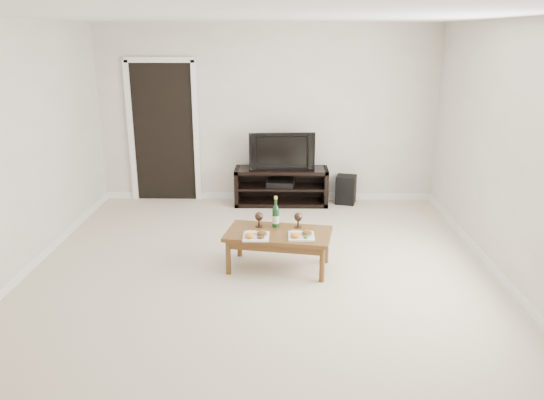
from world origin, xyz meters
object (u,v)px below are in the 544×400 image
(media_console, at_px, (281,186))
(television, at_px, (282,150))
(subwoofer, at_px, (346,189))
(coffee_table, at_px, (279,250))

(media_console, relative_size, television, 1.44)
(subwoofer, relative_size, coffee_table, 0.38)
(media_console, relative_size, coffee_table, 1.23)
(coffee_table, bearing_deg, television, 89.36)
(subwoofer, bearing_deg, coffee_table, -98.35)
(television, distance_m, coffee_table, 2.36)
(media_console, distance_m, coffee_table, 2.28)
(television, xyz_separation_m, subwoofer, (0.97, 0.07, -0.61))
(media_console, bearing_deg, subwoofer, 4.13)
(subwoofer, bearing_deg, media_console, -161.24)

